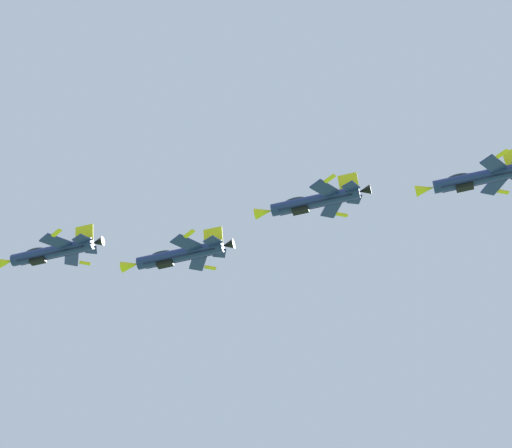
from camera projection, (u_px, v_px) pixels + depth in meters
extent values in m
cylinder|color=navy|center=(52.00, 252.00, 124.19)|extent=(10.93, 8.06, 1.70)
cube|color=#141947|center=(52.00, 255.00, 123.95)|extent=(9.22, 6.82, 0.92)
cone|color=yellow|center=(5.00, 262.00, 125.34)|extent=(2.86, 2.63, 1.56)
cone|color=black|center=(98.00, 242.00, 123.10)|extent=(2.09, 2.02, 1.36)
ellipsoid|color=#192333|center=(35.00, 252.00, 124.93)|extent=(3.46, 2.97, 1.43)
cube|color=black|center=(38.00, 260.00, 124.13)|extent=(2.57, 2.33, 1.19)
cube|color=navy|center=(56.00, 242.00, 121.65)|extent=(4.39, 3.56, 1.77)
cube|color=yellow|center=(57.00, 233.00, 119.69)|extent=(1.29, 1.69, 0.43)
cube|color=navy|center=(72.00, 258.00, 126.08)|extent=(2.28, 4.13, 1.77)
cube|color=yellow|center=(85.00, 263.00, 127.69)|extent=(1.65, 0.76, 0.43)
cube|color=navy|center=(82.00, 240.00, 122.07)|extent=(2.69, 2.59, 0.98)
cube|color=navy|center=(91.00, 250.00, 124.66)|extent=(2.09, 2.40, 0.98)
cube|color=yellow|center=(84.00, 234.00, 124.32)|extent=(2.81, 2.41, 2.48)
cylinder|color=navy|center=(180.00, 255.00, 120.14)|extent=(10.93, 8.06, 1.70)
cube|color=#141947|center=(180.00, 258.00, 119.89)|extent=(9.22, 6.83, 0.86)
cone|color=yellow|center=(130.00, 265.00, 121.29)|extent=(2.86, 2.63, 1.56)
cone|color=black|center=(228.00, 245.00, 119.05)|extent=(2.09, 2.02, 1.36)
ellipsoid|color=#192333|center=(161.00, 255.00, 120.91)|extent=(3.44, 2.94, 1.40)
cube|color=black|center=(165.00, 263.00, 120.05)|extent=(2.56, 2.31, 1.16)
cube|color=navy|center=(186.00, 243.00, 117.67)|extent=(4.45, 3.59, 1.58)
cube|color=yellow|center=(189.00, 234.00, 115.76)|extent=(1.29, 1.69, 0.41)
cube|color=navy|center=(198.00, 262.00, 121.96)|extent=(2.29, 4.19, 1.58)
cube|color=yellow|center=(210.00, 268.00, 123.51)|extent=(1.65, 0.76, 0.41)
cube|color=navy|center=(213.00, 242.00, 118.06)|extent=(2.72, 2.60, 0.88)
cube|color=navy|center=(219.00, 253.00, 120.57)|extent=(2.09, 2.43, 0.88)
cube|color=yellow|center=(213.00, 236.00, 120.35)|extent=(2.75, 2.32, 2.52)
cylinder|color=navy|center=(315.00, 201.00, 119.03)|extent=(10.93, 8.06, 1.70)
cube|color=#141947|center=(316.00, 204.00, 118.79)|extent=(9.22, 6.82, 0.89)
cone|color=yellow|center=(264.00, 212.00, 120.19)|extent=(2.86, 2.63, 1.56)
cone|color=black|center=(365.00, 190.00, 117.95)|extent=(2.09, 2.02, 1.36)
ellipsoid|color=#192333|center=(295.00, 201.00, 119.79)|extent=(3.45, 2.96, 1.42)
cube|color=black|center=(300.00, 210.00, 118.96)|extent=(2.57, 2.32, 1.18)
cube|color=navy|center=(324.00, 189.00, 116.52)|extent=(4.41, 3.57, 1.70)
cube|color=yellow|center=(330.00, 179.00, 114.58)|extent=(1.29, 1.69, 0.43)
cube|color=navy|center=(331.00, 209.00, 120.90)|extent=(2.28, 4.16, 1.70)
cube|color=yellow|center=(342.00, 215.00, 122.49)|extent=(1.65, 0.76, 0.43)
cube|color=navy|center=(351.00, 187.00, 116.93)|extent=(2.70, 2.59, 0.94)
cube|color=navy|center=(354.00, 199.00, 119.49)|extent=(2.09, 2.41, 0.94)
cube|color=yellow|center=(348.00, 182.00, 119.20)|extent=(2.79, 2.38, 2.50)
cylinder|color=navy|center=(480.00, 178.00, 114.42)|extent=(10.93, 8.06, 1.70)
cube|color=#141947|center=(481.00, 181.00, 114.19)|extent=(9.22, 6.82, 0.92)
cone|color=yellow|center=(425.00, 189.00, 115.58)|extent=(2.86, 2.63, 1.56)
ellipsoid|color=#192333|center=(458.00, 178.00, 115.17)|extent=(3.46, 2.97, 1.43)
cube|color=black|center=(465.00, 186.00, 114.36)|extent=(2.57, 2.33, 1.19)
cube|color=navy|center=(493.00, 165.00, 111.88)|extent=(4.39, 3.55, 1.78)
cube|color=yellow|center=(502.00, 154.00, 109.92)|extent=(1.29, 1.69, 0.43)
cube|color=navy|center=(494.00, 186.00, 116.32)|extent=(2.28, 4.13, 1.78)
cube|color=yellow|center=(503.00, 192.00, 117.92)|extent=(1.65, 0.76, 0.43)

